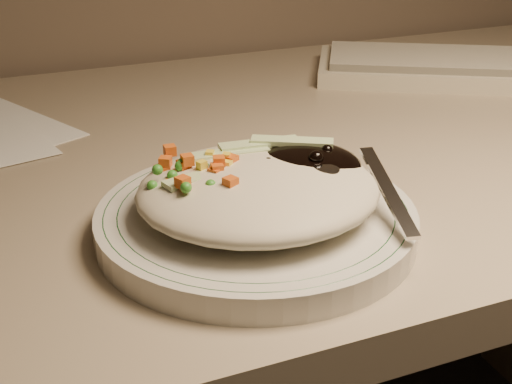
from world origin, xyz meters
name	(u,v)px	position (x,y,z in m)	size (l,w,h in m)	color
desk	(276,291)	(0.00, 1.38, 0.54)	(1.40, 0.70, 0.74)	gray
plate	(256,221)	(-0.11, 1.18, 0.75)	(0.26, 0.26, 0.02)	beige
plate_rim	(256,210)	(-0.11, 1.18, 0.76)	(0.24, 0.24, 0.00)	#144723
meal	(261,185)	(-0.10, 1.18, 0.78)	(0.20, 0.19, 0.05)	#BEB39A
keyboard	(479,68)	(0.34, 1.48, 0.75)	(0.45, 0.35, 0.03)	beige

